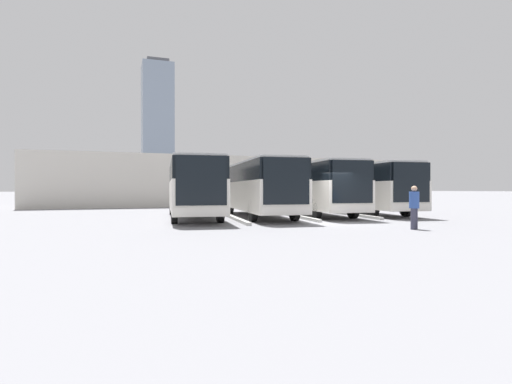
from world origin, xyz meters
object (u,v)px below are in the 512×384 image
(bus_3, at_px, (193,186))
(pedestrian, at_px, (414,206))
(bus_1, at_px, (312,187))
(bus_0, at_px, (361,187))
(bus_2, at_px, (258,187))

(bus_3, bearing_deg, pedestrian, 134.86)
(bus_1, height_order, bus_3, same)
(bus_0, distance_m, pedestrian, 10.88)
(bus_0, relative_size, bus_3, 1.00)
(bus_0, height_order, bus_2, same)
(bus_2, height_order, bus_3, same)
(bus_1, bearing_deg, bus_0, -169.45)
(bus_0, xyz_separation_m, bus_1, (3.89, 0.27, 0.00))
(bus_0, height_order, pedestrian, bus_0)
(bus_1, distance_m, bus_2, 3.93)
(bus_0, xyz_separation_m, pedestrian, (4.24, 9.99, -0.85))
(bus_3, bearing_deg, bus_1, -171.22)
(bus_3, height_order, pedestrian, bus_3)
(bus_1, xyz_separation_m, pedestrian, (0.35, 9.72, -0.85))
(bus_3, xyz_separation_m, pedestrian, (-7.44, 9.42, -0.85))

